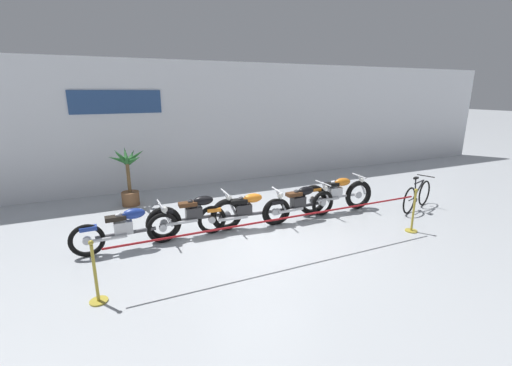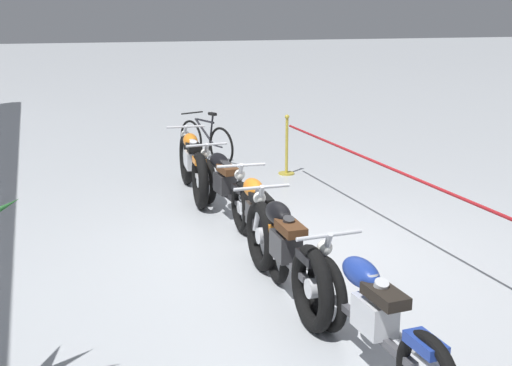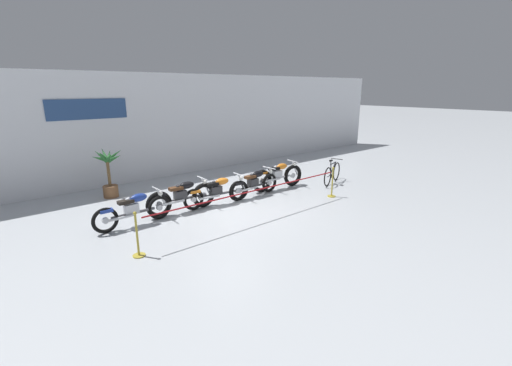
{
  "view_description": "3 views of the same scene",
  "coord_description": "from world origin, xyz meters",
  "px_view_note": "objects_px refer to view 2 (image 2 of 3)",
  "views": [
    {
      "loc": [
        -3.07,
        -6.55,
        3.22
      ],
      "look_at": [
        0.44,
        1.15,
        0.94
      ],
      "focal_mm": 24.0,
      "sensor_mm": 36.0,
      "label": 1
    },
    {
      "loc": [
        -6.76,
        2.9,
        2.73
      ],
      "look_at": [
        -0.34,
        0.66,
        0.93
      ],
      "focal_mm": 45.0,
      "sensor_mm": 36.0,
      "label": 2
    },
    {
      "loc": [
        -5.77,
        -8.21,
        3.63
      ],
      "look_at": [
        1.12,
        0.11,
        0.61
      ],
      "focal_mm": 24.0,
      "sensor_mm": 36.0,
      "label": 3
    }
  ],
  "objects_px": {
    "motorcycle_black_1": "(284,251)",
    "motorcycle_black_3": "(224,185)",
    "stanchion_mid_left": "(287,154)",
    "motorcycle_orange_2": "(257,216)",
    "bicycle": "(206,142)",
    "motorcycle_blue_0": "(371,316)",
    "stanchion_far_left": "(447,210)",
    "motorcycle_orange_4": "(193,165)"
  },
  "relations": [
    {
      "from": "motorcycle_blue_0",
      "to": "stanchion_far_left",
      "type": "bearing_deg",
      "value": -48.81
    },
    {
      "from": "motorcycle_blue_0",
      "to": "stanchion_mid_left",
      "type": "relative_size",
      "value": 2.07
    },
    {
      "from": "motorcycle_orange_2",
      "to": "bicycle",
      "type": "height_order",
      "value": "bicycle"
    },
    {
      "from": "motorcycle_orange_2",
      "to": "stanchion_far_left",
      "type": "bearing_deg",
      "value": -122.49
    },
    {
      "from": "motorcycle_orange_2",
      "to": "stanchion_mid_left",
      "type": "relative_size",
      "value": 2.21
    },
    {
      "from": "motorcycle_black_3",
      "to": "motorcycle_orange_4",
      "type": "bearing_deg",
      "value": 6.08
    },
    {
      "from": "motorcycle_orange_4",
      "to": "stanchion_mid_left",
      "type": "xyz_separation_m",
      "value": [
        0.79,
        -1.87,
        -0.13
      ]
    },
    {
      "from": "bicycle",
      "to": "motorcycle_blue_0",
      "type": "bearing_deg",
      "value": 174.75
    },
    {
      "from": "motorcycle_orange_4",
      "to": "stanchion_mid_left",
      "type": "bearing_deg",
      "value": -67.24
    },
    {
      "from": "stanchion_far_left",
      "to": "stanchion_mid_left",
      "type": "height_order",
      "value": "same"
    },
    {
      "from": "motorcycle_black_3",
      "to": "motorcycle_orange_4",
      "type": "relative_size",
      "value": 0.96
    },
    {
      "from": "motorcycle_orange_4",
      "to": "bicycle",
      "type": "distance_m",
      "value": 2.31
    },
    {
      "from": "motorcycle_blue_0",
      "to": "motorcycle_black_1",
      "type": "xyz_separation_m",
      "value": [
        1.52,
        0.12,
        0.01
      ]
    },
    {
      "from": "motorcycle_orange_4",
      "to": "stanchion_far_left",
      "type": "xyz_separation_m",
      "value": [
        -3.85,
        -1.87,
        0.2
      ]
    },
    {
      "from": "motorcycle_blue_0",
      "to": "bicycle",
      "type": "relative_size",
      "value": 1.3
    },
    {
      "from": "motorcycle_blue_0",
      "to": "stanchion_far_left",
      "type": "distance_m",
      "value": 2.38
    },
    {
      "from": "motorcycle_orange_2",
      "to": "bicycle",
      "type": "relative_size",
      "value": 1.39
    },
    {
      "from": "stanchion_mid_left",
      "to": "stanchion_far_left",
      "type": "bearing_deg",
      "value": 180.0
    },
    {
      "from": "bicycle",
      "to": "stanchion_mid_left",
      "type": "bearing_deg",
      "value": -141.85
    },
    {
      "from": "motorcycle_blue_0",
      "to": "motorcycle_black_1",
      "type": "relative_size",
      "value": 0.97
    },
    {
      "from": "motorcycle_black_1",
      "to": "stanchion_far_left",
      "type": "xyz_separation_m",
      "value": [
        0.05,
        -1.91,
        0.21
      ]
    },
    {
      "from": "stanchion_far_left",
      "to": "motorcycle_orange_2",
      "type": "bearing_deg",
      "value": 57.51
    },
    {
      "from": "motorcycle_blue_0",
      "to": "bicycle",
      "type": "distance_m",
      "value": 7.61
    },
    {
      "from": "motorcycle_orange_2",
      "to": "motorcycle_blue_0",
      "type": "bearing_deg",
      "value": 179.74
    },
    {
      "from": "motorcycle_blue_0",
      "to": "motorcycle_orange_2",
      "type": "relative_size",
      "value": 0.94
    },
    {
      "from": "motorcycle_blue_0",
      "to": "motorcycle_black_3",
      "type": "distance_m",
      "value": 4.17
    },
    {
      "from": "motorcycle_orange_2",
      "to": "stanchion_far_left",
      "type": "xyz_separation_m",
      "value": [
        -1.13,
        -1.77,
        0.23
      ]
    },
    {
      "from": "bicycle",
      "to": "stanchion_mid_left",
      "type": "height_order",
      "value": "stanchion_mid_left"
    },
    {
      "from": "bicycle",
      "to": "motorcycle_orange_2",
      "type": "bearing_deg",
      "value": 172.04
    },
    {
      "from": "bicycle",
      "to": "stanchion_mid_left",
      "type": "distance_m",
      "value": 1.76
    },
    {
      "from": "motorcycle_black_1",
      "to": "stanchion_far_left",
      "type": "bearing_deg",
      "value": -88.58
    },
    {
      "from": "motorcycle_black_1",
      "to": "motorcycle_black_3",
      "type": "height_order",
      "value": "motorcycle_black_1"
    },
    {
      "from": "motorcycle_blue_0",
      "to": "motorcycle_black_3",
      "type": "bearing_deg",
      "value": -0.6
    },
    {
      "from": "motorcycle_orange_2",
      "to": "stanchion_mid_left",
      "type": "xyz_separation_m",
      "value": [
        3.5,
        -1.77,
        -0.1
      ]
    },
    {
      "from": "motorcycle_orange_2",
      "to": "motorcycle_black_3",
      "type": "bearing_deg",
      "value": -1.21
    },
    {
      "from": "motorcycle_black_3",
      "to": "stanchion_mid_left",
      "type": "distance_m",
      "value": 2.67
    },
    {
      "from": "motorcycle_blue_0",
      "to": "bicycle",
      "type": "xyz_separation_m",
      "value": [
        7.58,
        -0.7,
        -0.07
      ]
    },
    {
      "from": "bicycle",
      "to": "motorcycle_black_3",
      "type": "bearing_deg",
      "value": 169.16
    },
    {
      "from": "motorcycle_blue_0",
      "to": "motorcycle_orange_2",
      "type": "distance_m",
      "value": 2.69
    },
    {
      "from": "motorcycle_black_1",
      "to": "motorcycle_orange_2",
      "type": "bearing_deg",
      "value": -6.46
    },
    {
      "from": "motorcycle_black_3",
      "to": "stanchion_mid_left",
      "type": "relative_size",
      "value": 2.06
    },
    {
      "from": "motorcycle_orange_4",
      "to": "bicycle",
      "type": "relative_size",
      "value": 1.35
    }
  ]
}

